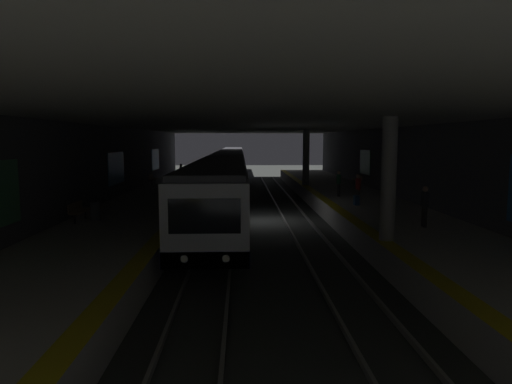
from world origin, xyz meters
TOP-DOWN VIEW (x-y plane):
  - ground_plane at (0.00, 0.00)m, footprint 120.00×120.00m
  - track_left at (0.00, -2.20)m, footprint 60.00×1.53m
  - track_right at (0.00, 2.20)m, footprint 60.00×1.53m
  - platform_left at (0.00, -6.55)m, footprint 60.00×5.30m
  - platform_right at (0.00, 6.55)m, footprint 60.00×5.30m
  - wall_left at (-0.01, -9.45)m, footprint 60.00×0.56m
  - wall_right at (0.02, 9.45)m, footprint 60.00×0.56m
  - ceiling_slab at (0.00, 0.00)m, footprint 60.00×19.40m
  - pillar_near at (-9.79, -4.35)m, footprint 0.56×0.56m
  - pillar_far at (11.18, -4.35)m, footprint 0.56×0.56m
  - metro_train at (17.36, 2.20)m, footprint 59.29×2.83m
  - bench_left_mid at (10.49, -8.53)m, footprint 1.70×0.47m
  - bench_right_near at (-5.43, 8.53)m, footprint 1.70×0.47m
  - bench_right_mid at (11.91, 8.53)m, footprint 1.70×0.47m
  - person_waiting_near at (-0.46, -5.70)m, footprint 0.60×0.24m
  - person_walking_mid at (-7.33, -6.77)m, footprint 0.60×0.24m
  - person_standing_far at (3.34, -5.40)m, footprint 0.60×0.23m
  - person_boarding at (12.12, 6.14)m, footprint 0.60×0.24m
  - suitcase_rolling at (-0.74, -5.55)m, footprint 0.42×0.28m
  - trash_bin at (-5.25, 7.80)m, footprint 0.44×0.44m

SIDE VIEW (x-z plane):
  - ground_plane at x=0.00m, z-range 0.00..0.00m
  - track_left at x=0.00m, z-range 0.00..0.16m
  - track_right at x=0.00m, z-range 0.00..0.16m
  - platform_left at x=0.00m, z-range 0.00..1.05m
  - platform_right at x=0.00m, z-range 0.00..1.05m
  - suitcase_rolling at x=-0.74m, z-range 0.90..1.77m
  - trash_bin at x=-5.25m, z-range 1.05..1.90m
  - bench_left_mid at x=10.49m, z-range 1.14..2.00m
  - bench_right_near at x=-5.43m, z-range 1.14..2.00m
  - bench_right_mid at x=11.91m, z-range 1.14..2.00m
  - person_standing_far at x=3.34m, z-range 1.12..2.81m
  - person_boarding at x=12.12m, z-range 1.13..2.85m
  - person_waiting_near at x=-0.46m, z-range 1.13..2.89m
  - person_walking_mid at x=-7.33m, z-range 1.13..2.89m
  - metro_train at x=17.36m, z-range 0.28..3.77m
  - wall_left at x=-0.01m, z-range 0.00..5.60m
  - wall_right at x=0.02m, z-range 0.00..5.60m
  - pillar_near at x=-9.79m, z-range 1.05..5.60m
  - pillar_far at x=11.18m, z-range 1.05..5.60m
  - ceiling_slab at x=0.00m, z-range 5.60..6.00m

